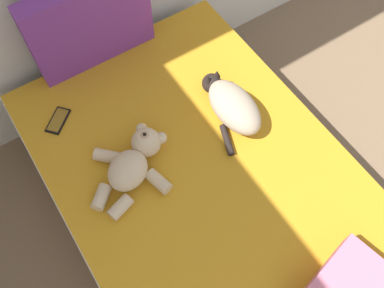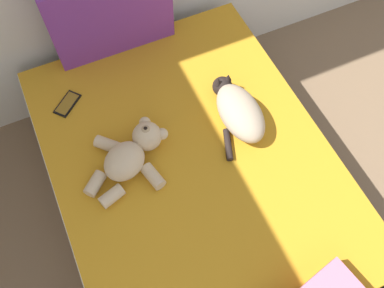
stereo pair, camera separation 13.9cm
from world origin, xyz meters
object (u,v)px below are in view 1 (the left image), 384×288
cat (232,105)px  cell_phone (58,120)px  bed (209,203)px  patterned_cushion (90,24)px  teddy_bear (133,163)px

cat → cell_phone: cat is taller
cat → cell_phone: size_ratio=2.66×
bed → cat: 0.51m
bed → cat: (0.29, 0.26, 0.33)m
bed → patterned_cushion: patterned_cushion is taller
patterned_cushion → cell_phone: patterned_cushion is taller
bed → teddy_bear: size_ratio=4.52×
cell_phone → bed: bearing=-57.0°
patterned_cushion → cell_phone: (-0.36, -0.26, -0.22)m
patterned_cushion → cat: size_ratio=1.48×
cat → teddy_bear: 0.55m
patterned_cushion → teddy_bear: (-0.17, -0.69, -0.17)m
patterned_cushion → cell_phone: 0.50m
bed → cat: bearing=41.3°
teddy_bear → cell_phone: 0.47m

